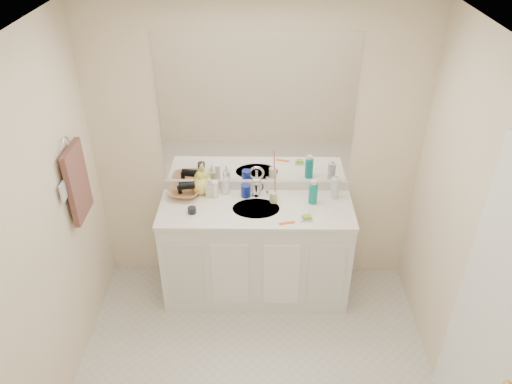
% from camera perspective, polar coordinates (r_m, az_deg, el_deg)
% --- Properties ---
extents(ceiling, '(2.60, 2.60, 0.02)m').
position_cam_1_polar(ceiling, '(2.29, -0.28, 15.39)').
color(ceiling, white).
rests_on(ceiling, wall_back).
extents(wall_back, '(2.60, 0.02, 2.40)m').
position_cam_1_polar(wall_back, '(3.96, 0.05, 4.38)').
color(wall_back, '#F9E7C3').
rests_on(wall_back, floor).
extents(wall_left, '(0.02, 2.60, 2.40)m').
position_cam_1_polar(wall_left, '(3.18, -24.57, -7.13)').
color(wall_left, '#F9E7C3').
rests_on(wall_left, floor).
extents(wall_right, '(0.02, 2.60, 2.40)m').
position_cam_1_polar(wall_right, '(3.15, 24.40, -7.48)').
color(wall_right, '#F9E7C3').
rests_on(wall_right, floor).
extents(vanity_cabinet, '(1.50, 0.55, 0.85)m').
position_cam_1_polar(vanity_cabinet, '(4.17, 0.01, -6.87)').
color(vanity_cabinet, white).
rests_on(vanity_cabinet, floor).
extents(countertop, '(1.52, 0.57, 0.03)m').
position_cam_1_polar(countertop, '(3.90, 0.01, -1.89)').
color(countertop, white).
rests_on(countertop, vanity_cabinet).
extents(backsplash, '(1.52, 0.03, 0.08)m').
position_cam_1_polar(backsplash, '(4.09, 0.05, 0.82)').
color(backsplash, silver).
rests_on(backsplash, countertop).
extents(sink_basin, '(0.37, 0.37, 0.02)m').
position_cam_1_polar(sink_basin, '(3.88, 0.00, -2.02)').
color(sink_basin, beige).
rests_on(sink_basin, countertop).
extents(faucet, '(0.02, 0.02, 0.11)m').
position_cam_1_polar(faucet, '(3.99, 0.03, 0.25)').
color(faucet, silver).
rests_on(faucet, countertop).
extents(mirror, '(1.48, 0.01, 1.20)m').
position_cam_1_polar(mirror, '(3.79, 0.05, 9.12)').
color(mirror, white).
rests_on(mirror, wall_back).
extents(blue_mug, '(0.10, 0.10, 0.11)m').
position_cam_1_polar(blue_mug, '(3.99, -1.17, 0.17)').
color(blue_mug, navy).
rests_on(blue_mug, countertop).
extents(tan_cup, '(0.08, 0.08, 0.09)m').
position_cam_1_polar(tan_cup, '(3.93, 2.03, -0.59)').
color(tan_cup, beige).
rests_on(tan_cup, countertop).
extents(toothbrush, '(0.02, 0.04, 0.20)m').
position_cam_1_polar(toothbrush, '(3.87, 2.21, 0.73)').
color(toothbrush, '#EF3E70').
rests_on(toothbrush, tan_cup).
extents(mouthwash_bottle, '(0.08, 0.08, 0.17)m').
position_cam_1_polar(mouthwash_bottle, '(3.92, 6.54, -0.19)').
color(mouthwash_bottle, '#0A8078').
rests_on(mouthwash_bottle, countertop).
extents(clear_pump_bottle, '(0.09, 0.09, 0.18)m').
position_cam_1_polar(clear_pump_bottle, '(4.01, 9.00, 0.48)').
color(clear_pump_bottle, silver).
rests_on(clear_pump_bottle, countertop).
extents(soap_dish, '(0.09, 0.07, 0.01)m').
position_cam_1_polar(soap_dish, '(3.77, 5.80, -3.06)').
color(soap_dish, silver).
rests_on(soap_dish, countertop).
extents(green_soap, '(0.07, 0.06, 0.02)m').
position_cam_1_polar(green_soap, '(3.76, 5.82, -2.83)').
color(green_soap, '#81B92D').
rests_on(green_soap, soap_dish).
extents(orange_comb, '(0.12, 0.05, 0.01)m').
position_cam_1_polar(orange_comb, '(3.72, 3.55, -3.55)').
color(orange_comb, '#E95B18').
rests_on(orange_comb, countertop).
extents(dark_jar, '(0.07, 0.07, 0.05)m').
position_cam_1_polar(dark_jar, '(3.84, -7.33, -2.08)').
color(dark_jar, black).
rests_on(dark_jar, countertop).
extents(extra_white_bottle, '(0.05, 0.05, 0.15)m').
position_cam_1_polar(extra_white_bottle, '(3.97, -4.67, 0.25)').
color(extra_white_bottle, white).
rests_on(extra_white_bottle, countertop).
extents(soap_bottle_white, '(0.08, 0.08, 0.18)m').
position_cam_1_polar(soap_bottle_white, '(4.02, -3.50, 1.03)').
color(soap_bottle_white, white).
rests_on(soap_bottle_white, countertop).
extents(soap_bottle_cream, '(0.08, 0.08, 0.16)m').
position_cam_1_polar(soap_bottle_cream, '(4.00, -5.31, 0.58)').
color(soap_bottle_cream, beige).
rests_on(soap_bottle_cream, countertop).
extents(soap_bottle_yellow, '(0.15, 0.15, 0.18)m').
position_cam_1_polar(soap_bottle_yellow, '(4.04, -6.34, 1.04)').
color(soap_bottle_yellow, '#F0E55D').
rests_on(soap_bottle_yellow, countertop).
extents(wicker_basket, '(0.28, 0.28, 0.06)m').
position_cam_1_polar(wicker_basket, '(4.06, -8.14, 0.04)').
color(wicker_basket, '#9A643E').
rests_on(wicker_basket, countertop).
extents(hair_dryer, '(0.14, 0.08, 0.06)m').
position_cam_1_polar(hair_dryer, '(4.02, -7.92, 0.74)').
color(hair_dryer, black).
rests_on(hair_dryer, wicker_basket).
extents(towel_ring, '(0.01, 0.11, 0.11)m').
position_cam_1_polar(towel_ring, '(3.58, -20.92, 5.12)').
color(towel_ring, silver).
rests_on(towel_ring, wall_left).
extents(hand_towel, '(0.04, 0.32, 0.55)m').
position_cam_1_polar(hand_towel, '(3.71, -19.74, 1.04)').
color(hand_towel, '#4E302A').
rests_on(hand_towel, towel_ring).
extents(switch_plate, '(0.01, 0.08, 0.13)m').
position_cam_1_polar(switch_plate, '(3.53, -21.18, 0.02)').
color(switch_plate, silver).
rests_on(switch_plate, wall_left).
extents(door, '(0.02, 0.82, 2.00)m').
position_cam_1_polar(door, '(3.07, 25.27, -13.93)').
color(door, white).
rests_on(door, floor).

